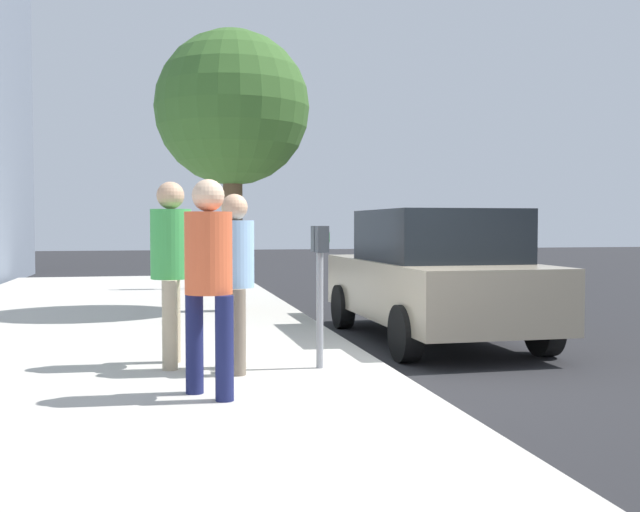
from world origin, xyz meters
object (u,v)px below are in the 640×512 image
object	(u,v)px
parking_meter	(320,266)
parked_sedan_near	(433,275)
street_tree	(232,110)
traffic_signal	(236,180)
pedestrian_bystander	(209,268)
parking_officer	(171,256)
pedestrian_at_meter	(235,268)

from	to	relation	value
parking_meter	parked_sedan_near	size ratio (longest dim) A/B	0.32
street_tree	traffic_signal	xyz separation A→B (m)	(4.36, -0.49, -0.88)
street_tree	pedestrian_bystander	bearing A→B (deg)	172.69
street_tree	traffic_signal	world-z (taller)	street_tree
pedestrian_bystander	street_tree	bearing A→B (deg)	47.63
parking_meter	street_tree	distance (m)	5.59
parking_meter	parking_officer	xyz separation A→B (m)	(0.41, 1.44, 0.09)
parking_officer	parking_meter	bearing A→B (deg)	-10.53
pedestrian_at_meter	traffic_signal	distance (m)	9.59
pedestrian_bystander	parked_sedan_near	size ratio (longest dim) A/B	0.41
parked_sedan_near	street_tree	world-z (taller)	street_tree
pedestrian_bystander	parking_officer	world-z (taller)	parking_officer
parking_meter	parked_sedan_near	distance (m)	3.07
parking_officer	traffic_signal	bearing A→B (deg)	85.81
parked_sedan_near	traffic_signal	bearing A→B (deg)	15.11
parking_meter	street_tree	xyz separation A→B (m)	(5.08, 0.37, 2.29)
parking_meter	pedestrian_bystander	xyz separation A→B (m)	(-1.02, 1.15, 0.05)
pedestrian_at_meter	traffic_signal	bearing A→B (deg)	81.51
traffic_signal	pedestrian_bystander	bearing A→B (deg)	173.08
traffic_signal	street_tree	bearing A→B (deg)	173.64
pedestrian_bystander	parked_sedan_near	xyz separation A→B (m)	(3.29, -3.21, -0.32)
parking_meter	street_tree	bearing A→B (deg)	4.17
pedestrian_at_meter	parking_meter	bearing A→B (deg)	-3.16
parked_sedan_near	street_tree	distance (m)	4.51
parking_meter	pedestrian_bystander	size ratio (longest dim) A/B	0.79
pedestrian_at_meter	parked_sedan_near	world-z (taller)	pedestrian_at_meter
pedestrian_bystander	traffic_signal	distance (m)	10.63
street_tree	traffic_signal	size ratio (longest dim) A/B	1.28
pedestrian_at_meter	pedestrian_bystander	distance (m)	1.07
parking_officer	traffic_signal	world-z (taller)	traffic_signal
pedestrian_at_meter	parked_sedan_near	bearing A→B (deg)	35.30
street_tree	traffic_signal	distance (m)	4.47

